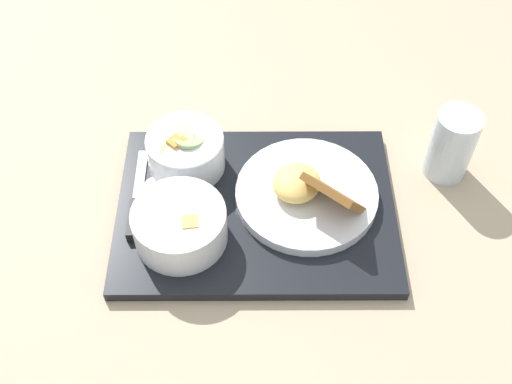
{
  "coord_description": "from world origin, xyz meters",
  "views": [
    {
      "loc": [
        -0.05,
        -0.56,
        0.75
      ],
      "look_at": [
        0.0,
        0.0,
        0.05
      ],
      "focal_mm": 45.0,
      "sensor_mm": 36.0,
      "label": 1
    }
  ],
  "objects_px": {
    "bowl_salad": "(186,150)",
    "bowl_soup": "(180,223)",
    "spoon": "(154,202)",
    "glass_water": "(451,148)",
    "plate_main": "(307,192)",
    "knife": "(135,209)"
  },
  "relations": [
    {
      "from": "bowl_salad",
      "to": "bowl_soup",
      "type": "relative_size",
      "value": 0.89
    },
    {
      "from": "spoon",
      "to": "glass_water",
      "type": "distance_m",
      "value": 0.44
    },
    {
      "from": "plate_main",
      "to": "glass_water",
      "type": "relative_size",
      "value": 1.81
    },
    {
      "from": "bowl_salad",
      "to": "knife",
      "type": "bearing_deg",
      "value": -133.67
    },
    {
      "from": "spoon",
      "to": "glass_water",
      "type": "xyz_separation_m",
      "value": [
        0.44,
        0.04,
        0.03
      ]
    },
    {
      "from": "bowl_salad",
      "to": "glass_water",
      "type": "height_order",
      "value": "glass_water"
    },
    {
      "from": "bowl_salad",
      "to": "glass_water",
      "type": "relative_size",
      "value": 1.01
    },
    {
      "from": "bowl_soup",
      "to": "knife",
      "type": "height_order",
      "value": "bowl_soup"
    },
    {
      "from": "bowl_soup",
      "to": "knife",
      "type": "bearing_deg",
      "value": 141.38
    },
    {
      "from": "knife",
      "to": "spoon",
      "type": "distance_m",
      "value": 0.03
    },
    {
      "from": "bowl_salad",
      "to": "glass_water",
      "type": "xyz_separation_m",
      "value": [
        0.39,
        -0.03,
        -0.0
      ]
    },
    {
      "from": "bowl_soup",
      "to": "knife",
      "type": "relative_size",
      "value": 0.77
    },
    {
      "from": "bowl_salad",
      "to": "glass_water",
      "type": "bearing_deg",
      "value": -4.58
    },
    {
      "from": "knife",
      "to": "bowl_soup",
      "type": "bearing_deg",
      "value": -123.86
    },
    {
      "from": "bowl_soup",
      "to": "spoon",
      "type": "bearing_deg",
      "value": 121.47
    },
    {
      "from": "plate_main",
      "to": "glass_water",
      "type": "distance_m",
      "value": 0.23
    },
    {
      "from": "bowl_soup",
      "to": "glass_water",
      "type": "relative_size",
      "value": 1.13
    },
    {
      "from": "bowl_salad",
      "to": "glass_water",
      "type": "distance_m",
      "value": 0.39
    },
    {
      "from": "bowl_salad",
      "to": "knife",
      "type": "relative_size",
      "value": 0.69
    },
    {
      "from": "bowl_soup",
      "to": "spoon",
      "type": "height_order",
      "value": "bowl_soup"
    },
    {
      "from": "bowl_salad",
      "to": "spoon",
      "type": "height_order",
      "value": "bowl_salad"
    },
    {
      "from": "knife",
      "to": "spoon",
      "type": "xyz_separation_m",
      "value": [
        0.03,
        0.01,
        -0.0
      ]
    }
  ]
}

